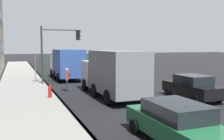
{
  "coord_description": "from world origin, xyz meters",
  "views": [
    {
      "loc": [
        -18.34,
        8.07,
        3.46
      ],
      "look_at": [
        0.77,
        0.78,
        1.54
      ],
      "focal_mm": 41.13,
      "sensor_mm": 36.0,
      "label": 1
    }
  ],
  "objects_px": {
    "car_green": "(177,123)",
    "car_tan": "(109,69)",
    "truck_gray": "(113,72)",
    "truck_blue": "(67,64)",
    "car_black": "(192,87)",
    "traffic_light_mast": "(58,45)",
    "fire_hydrant": "(50,93)",
    "street_sign_post": "(35,66)",
    "pedestrian_with_backpack": "(67,78)"
  },
  "relations": [
    {
      "from": "car_green",
      "to": "car_tan",
      "type": "distance_m",
      "value": 20.84
    },
    {
      "from": "truck_gray",
      "to": "truck_blue",
      "type": "bearing_deg",
      "value": 6.19
    },
    {
      "from": "car_black",
      "to": "truck_blue",
      "type": "height_order",
      "value": "truck_blue"
    },
    {
      "from": "car_black",
      "to": "traffic_light_mast",
      "type": "xyz_separation_m",
      "value": [
        9.63,
        7.14,
        2.76
      ]
    },
    {
      "from": "truck_gray",
      "to": "fire_hydrant",
      "type": "bearing_deg",
      "value": 82.73
    },
    {
      "from": "car_green",
      "to": "car_black",
      "type": "bearing_deg",
      "value": -41.7
    },
    {
      "from": "truck_blue",
      "to": "traffic_light_mast",
      "type": "xyz_separation_m",
      "value": [
        -3.22,
        1.4,
        1.91
      ]
    },
    {
      "from": "street_sign_post",
      "to": "car_tan",
      "type": "bearing_deg",
      "value": -69.19
    },
    {
      "from": "pedestrian_with_backpack",
      "to": "street_sign_post",
      "type": "height_order",
      "value": "street_sign_post"
    },
    {
      "from": "truck_blue",
      "to": "fire_hydrant",
      "type": "distance_m",
      "value": 10.32
    },
    {
      "from": "car_black",
      "to": "pedestrian_with_backpack",
      "type": "distance_m",
      "value": 9.1
    },
    {
      "from": "car_tan",
      "to": "fire_hydrant",
      "type": "bearing_deg",
      "value": 143.64
    },
    {
      "from": "pedestrian_with_backpack",
      "to": "street_sign_post",
      "type": "xyz_separation_m",
      "value": [
        5.12,
        1.95,
        0.54
      ]
    },
    {
      "from": "traffic_light_mast",
      "to": "street_sign_post",
      "type": "relative_size",
      "value": 1.92
    },
    {
      "from": "truck_blue",
      "to": "traffic_light_mast",
      "type": "height_order",
      "value": "traffic_light_mast"
    },
    {
      "from": "car_tan",
      "to": "truck_blue",
      "type": "xyz_separation_m",
      "value": [
        -1.12,
        5.04,
        0.88
      ]
    },
    {
      "from": "car_tan",
      "to": "car_green",
      "type": "bearing_deg",
      "value": 166.4
    },
    {
      "from": "car_green",
      "to": "street_sign_post",
      "type": "xyz_separation_m",
      "value": [
        17.09,
        3.44,
        0.82
      ]
    },
    {
      "from": "car_green",
      "to": "pedestrian_with_backpack",
      "type": "distance_m",
      "value": 12.07
    },
    {
      "from": "pedestrian_with_backpack",
      "to": "car_black",
      "type": "bearing_deg",
      "value": -128.69
    },
    {
      "from": "car_black",
      "to": "car_green",
      "type": "bearing_deg",
      "value": 138.3
    },
    {
      "from": "truck_blue",
      "to": "traffic_light_mast",
      "type": "bearing_deg",
      "value": 156.54
    },
    {
      "from": "car_black",
      "to": "fire_hydrant",
      "type": "bearing_deg",
      "value": 70.74
    },
    {
      "from": "car_black",
      "to": "traffic_light_mast",
      "type": "height_order",
      "value": "traffic_light_mast"
    },
    {
      "from": "car_tan",
      "to": "street_sign_post",
      "type": "xyz_separation_m",
      "value": [
        -3.17,
        8.34,
        0.83
      ]
    },
    {
      "from": "car_tan",
      "to": "traffic_light_mast",
      "type": "relative_size",
      "value": 0.82
    },
    {
      "from": "traffic_light_mast",
      "to": "fire_hydrant",
      "type": "distance_m",
      "value": 7.44
    },
    {
      "from": "car_tan",
      "to": "street_sign_post",
      "type": "relative_size",
      "value": 1.57
    },
    {
      "from": "car_black",
      "to": "street_sign_post",
      "type": "distance_m",
      "value": 14.11
    },
    {
      "from": "car_black",
      "to": "pedestrian_with_backpack",
      "type": "relative_size",
      "value": 2.46
    },
    {
      "from": "pedestrian_with_backpack",
      "to": "traffic_light_mast",
      "type": "relative_size",
      "value": 0.34
    },
    {
      "from": "pedestrian_with_backpack",
      "to": "truck_gray",
      "type": "bearing_deg",
      "value": -141.86
    },
    {
      "from": "car_tan",
      "to": "traffic_light_mast",
      "type": "height_order",
      "value": "traffic_light_mast"
    },
    {
      "from": "pedestrian_with_backpack",
      "to": "traffic_light_mast",
      "type": "bearing_deg",
      "value": 0.56
    },
    {
      "from": "car_green",
      "to": "car_tan",
      "type": "xyz_separation_m",
      "value": [
        20.26,
        -4.9,
        -0.01
      ]
    },
    {
      "from": "pedestrian_with_backpack",
      "to": "fire_hydrant",
      "type": "xyz_separation_m",
      "value": [
        -2.63,
        1.64,
        -0.59
      ]
    },
    {
      "from": "car_black",
      "to": "pedestrian_with_backpack",
      "type": "bearing_deg",
      "value": 51.31
    },
    {
      "from": "street_sign_post",
      "to": "fire_hydrant",
      "type": "relative_size",
      "value": 2.87
    },
    {
      "from": "car_tan",
      "to": "truck_gray",
      "type": "bearing_deg",
      "value": 161.1
    },
    {
      "from": "car_tan",
      "to": "fire_hydrant",
      "type": "height_order",
      "value": "car_tan"
    },
    {
      "from": "car_green",
      "to": "traffic_light_mast",
      "type": "height_order",
      "value": "traffic_light_mast"
    },
    {
      "from": "car_green",
      "to": "truck_gray",
      "type": "height_order",
      "value": "truck_gray"
    },
    {
      "from": "car_black",
      "to": "truck_blue",
      "type": "relative_size",
      "value": 0.63
    },
    {
      "from": "truck_blue",
      "to": "traffic_light_mast",
      "type": "relative_size",
      "value": 1.35
    },
    {
      "from": "truck_blue",
      "to": "car_green",
      "type": "bearing_deg",
      "value": -179.59
    },
    {
      "from": "truck_blue",
      "to": "truck_gray",
      "type": "height_order",
      "value": "truck_gray"
    },
    {
      "from": "car_black",
      "to": "pedestrian_with_backpack",
      "type": "xyz_separation_m",
      "value": [
        5.69,
        7.1,
        0.25
      ]
    },
    {
      "from": "truck_gray",
      "to": "car_green",
      "type": "bearing_deg",
      "value": 173.64
    },
    {
      "from": "pedestrian_with_backpack",
      "to": "fire_hydrant",
      "type": "height_order",
      "value": "pedestrian_with_backpack"
    },
    {
      "from": "car_tan",
      "to": "traffic_light_mast",
      "type": "xyz_separation_m",
      "value": [
        -4.34,
        6.44,
        2.8
      ]
    }
  ]
}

